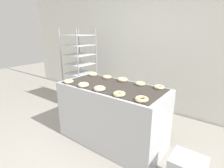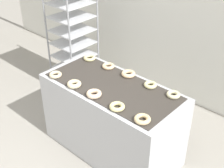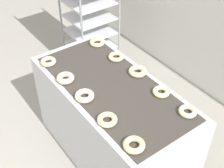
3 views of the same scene
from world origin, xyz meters
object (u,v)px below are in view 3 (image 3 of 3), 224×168
(fryer_machine, at_px, (112,124))
(donut_far_left, at_px, (116,57))
(donut_near_rightmost, at_px, (134,145))
(donut_near_center, at_px, (85,96))
(donut_far_rightmost, at_px, (188,111))
(donut_far_leftmost, at_px, (97,42))
(donut_far_right, at_px, (161,92))
(baking_rack_cart, at_px, (89,9))
(donut_near_left, at_px, (65,78))
(donut_near_leftmost, at_px, (48,62))
(donut_far_center, at_px, (138,71))
(donut_near_right, at_px, (107,120))

(fryer_machine, relative_size, donut_far_left, 10.82)
(donut_near_rightmost, bearing_deg, donut_near_center, -179.45)
(donut_far_rightmost, bearing_deg, donut_far_leftmost, -179.70)
(donut_near_rightmost, xyz_separation_m, donut_far_left, (-0.88, 0.51, -0.00))
(donut_far_leftmost, height_order, donut_far_right, same)
(donut_far_left, distance_m, donut_far_right, 0.60)
(baking_rack_cart, distance_m, donut_far_leftmost, 0.84)
(donut_near_left, distance_m, donut_near_center, 0.28)
(donut_near_center, bearing_deg, donut_near_rightmost, 0.55)
(baking_rack_cart, distance_m, donut_near_rightmost, 2.13)
(donut_near_rightmost, bearing_deg, baking_rack_cart, 155.10)
(donut_far_leftmost, height_order, donut_far_left, same)
(donut_near_leftmost, relative_size, donut_far_rightmost, 1.01)
(donut_near_leftmost, relative_size, donut_far_center, 0.90)
(donut_near_right, bearing_deg, donut_near_rightmost, 2.00)
(donut_near_right, bearing_deg, donut_far_right, 89.68)
(donut_near_center, height_order, donut_far_left, donut_near_center)
(fryer_machine, relative_size, donut_near_right, 10.53)
(donut_far_leftmost, bearing_deg, donut_far_right, 0.00)
(donut_near_leftmost, bearing_deg, baking_rack_cart, 129.49)
(donut_near_center, bearing_deg, donut_far_left, 118.93)
(fryer_machine, height_order, donut_far_right, donut_far_right)
(donut_near_center, xyz_separation_m, donut_far_rightmost, (0.59, 0.52, -0.00))
(baking_rack_cart, bearing_deg, donut_far_center, -15.55)
(donut_far_left, height_order, donut_far_center, donut_far_center)
(donut_far_left, bearing_deg, donut_far_rightmost, 0.25)
(donut_near_center, relative_size, donut_far_right, 1.12)
(baking_rack_cart, height_order, donut_near_left, baking_rack_cart)
(donut_near_rightmost, height_order, donut_far_center, donut_far_center)
(donut_near_right, distance_m, donut_far_center, 0.62)
(donut_near_leftmost, relative_size, donut_far_right, 1.01)
(donut_near_rightmost, distance_m, donut_far_leftmost, 1.29)
(donut_near_rightmost, distance_m, donut_far_right, 0.58)
(baking_rack_cart, xyz_separation_m, donut_near_right, (1.64, -0.91, 0.06))
(donut_near_center, bearing_deg, donut_near_right, -0.81)
(donut_near_left, xyz_separation_m, donut_near_right, (0.59, 0.01, -0.00))
(baking_rack_cart, relative_size, donut_near_leftmost, 12.03)
(donut_near_leftmost, bearing_deg, fryer_machine, 24.81)
(donut_near_left, xyz_separation_m, donut_near_center, (0.28, 0.01, -0.00))
(donut_far_center, bearing_deg, baking_rack_cart, 164.45)
(baking_rack_cart, height_order, donut_near_center, baking_rack_cart)
(donut_far_left, bearing_deg, donut_near_center, -61.07)
(donut_far_leftmost, distance_m, donut_far_right, 0.90)
(donut_near_right, bearing_deg, donut_far_leftmost, 150.01)
(baking_rack_cart, bearing_deg, donut_near_leftmost, -50.51)
(baking_rack_cart, bearing_deg, donut_near_center, -34.06)
(fryer_machine, bearing_deg, donut_far_rightmost, 24.37)
(donut_near_left, relative_size, donut_near_right, 1.01)
(donut_far_left, xyz_separation_m, donut_far_center, (0.29, 0.01, 0.00))
(donut_near_left, bearing_deg, donut_far_left, 90.57)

